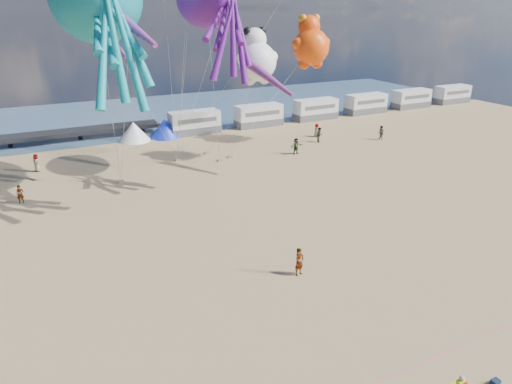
{
  "coord_description": "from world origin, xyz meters",
  "views": [
    {
      "loc": [
        -13.22,
        -16.57,
        15.51
      ],
      "look_at": [
        -1.93,
        6.0,
        5.31
      ],
      "focal_mm": 32.0,
      "sensor_mm": 36.0,
      "label": 1
    }
  ],
  "objects_px": {
    "beachgoer_5": "(20,194)",
    "windsock_mid": "(270,78)",
    "beachgoer_7": "(381,133)",
    "motorhome_4": "(411,99)",
    "standing_person": "(299,262)",
    "sandbag_d": "(206,153)",
    "beachgoer_0": "(37,163)",
    "beachgoer_1": "(319,135)",
    "sandbag_a": "(121,181)",
    "kite_teddy_orange": "(311,47)",
    "sandbag_c": "(230,156)",
    "windsock_left": "(130,25)",
    "tent_white": "(134,132)",
    "motorhome_3": "(366,104)",
    "kite_panda": "(257,62)",
    "motorhome_1": "(259,115)",
    "motorhome_2": "(315,109)",
    "windsock_right": "(113,41)",
    "beachgoer_6": "(317,130)",
    "sandbag_e": "(177,160)",
    "motorhome_5": "(452,94)",
    "sandbag_b": "(220,160)",
    "tent_blue": "(165,128)",
    "motorhome_0": "(195,122)",
    "beachgoer_4": "(296,146)",
    "cooler_navy": "(495,382)"
  },
  "relations": [
    {
      "from": "windsock_left",
      "to": "sandbag_a",
      "type": "bearing_deg",
      "value": 84.74
    },
    {
      "from": "beachgoer_6",
      "to": "sandbag_a",
      "type": "distance_m",
      "value": 26.73
    },
    {
      "from": "sandbag_c",
      "to": "windsock_left",
      "type": "relative_size",
      "value": 0.07
    },
    {
      "from": "motorhome_4",
      "to": "windsock_right",
      "type": "xyz_separation_m",
      "value": [
        -49.75,
        -13.81,
        11.36
      ]
    },
    {
      "from": "beachgoer_5",
      "to": "windsock_left",
      "type": "xyz_separation_m",
      "value": [
        9.61,
        -4.83,
        13.56
      ]
    },
    {
      "from": "tent_blue",
      "to": "kite_panda",
      "type": "xyz_separation_m",
      "value": [
        6.4,
        -13.64,
        9.23
      ]
    },
    {
      "from": "sandbag_d",
      "to": "sandbag_e",
      "type": "relative_size",
      "value": 1.0
    },
    {
      "from": "motorhome_0",
      "to": "standing_person",
      "type": "height_order",
      "value": "motorhome_0"
    },
    {
      "from": "motorhome_5",
      "to": "beachgoer_7",
      "type": "height_order",
      "value": "motorhome_5"
    },
    {
      "from": "motorhome_5",
      "to": "kite_panda",
      "type": "bearing_deg",
      "value": -163.17
    },
    {
      "from": "beachgoer_7",
      "to": "motorhome_4",
      "type": "bearing_deg",
      "value": 128.78
    },
    {
      "from": "beachgoer_5",
      "to": "windsock_mid",
      "type": "bearing_deg",
      "value": 0.67
    },
    {
      "from": "tent_blue",
      "to": "sandbag_a",
      "type": "relative_size",
      "value": 8.0
    },
    {
      "from": "motorhome_3",
      "to": "beachgoer_5",
      "type": "relative_size",
      "value": 4.08
    },
    {
      "from": "motorhome_4",
      "to": "windsock_left",
      "type": "xyz_separation_m",
      "value": [
        -49.52,
        -20.32,
        12.87
      ]
    },
    {
      "from": "standing_person",
      "to": "beachgoer_0",
      "type": "height_order",
      "value": "beachgoer_0"
    },
    {
      "from": "motorhome_4",
      "to": "kite_panda",
      "type": "xyz_separation_m",
      "value": [
        -35.6,
        -13.64,
        8.93
      ]
    },
    {
      "from": "motorhome_3",
      "to": "kite_panda",
      "type": "distance_m",
      "value": 30.77
    },
    {
      "from": "tent_white",
      "to": "kite_teddy_orange",
      "type": "distance_m",
      "value": 23.92
    },
    {
      "from": "motorhome_4",
      "to": "beachgoer_5",
      "type": "bearing_deg",
      "value": -165.32
    },
    {
      "from": "motorhome_1",
      "to": "motorhome_2",
      "type": "xyz_separation_m",
      "value": [
        9.5,
        0.0,
        0.0
      ]
    },
    {
      "from": "sandbag_e",
      "to": "beachgoer_4",
      "type": "bearing_deg",
      "value": -15.29
    },
    {
      "from": "beachgoer_1",
      "to": "sandbag_a",
      "type": "bearing_deg",
      "value": 115.49
    },
    {
      "from": "sandbag_a",
      "to": "motorhome_2",
      "type": "bearing_deg",
      "value": 24.33
    },
    {
      "from": "beachgoer_0",
      "to": "windsock_mid",
      "type": "distance_m",
      "value": 25.04
    },
    {
      "from": "tent_blue",
      "to": "motorhome_0",
      "type": "bearing_deg",
      "value": 0.0
    },
    {
      "from": "sandbag_b",
      "to": "motorhome_4",
      "type": "bearing_deg",
      "value": 17.49
    },
    {
      "from": "motorhome_1",
      "to": "beachgoer_0",
      "type": "distance_m",
      "value": 29.87
    },
    {
      "from": "motorhome_1",
      "to": "beachgoer_7",
      "type": "distance_m",
      "value": 17.07
    },
    {
      "from": "sandbag_b",
      "to": "sandbag_d",
      "type": "height_order",
      "value": "same"
    },
    {
      "from": "tent_blue",
      "to": "cooler_navy",
      "type": "distance_m",
      "value": 47.45
    },
    {
      "from": "tent_white",
      "to": "kite_panda",
      "type": "bearing_deg",
      "value": -52.67
    },
    {
      "from": "beachgoer_4",
      "to": "sandbag_d",
      "type": "height_order",
      "value": "beachgoer_4"
    },
    {
      "from": "sandbag_e",
      "to": "sandbag_b",
      "type": "bearing_deg",
      "value": -27.13
    },
    {
      "from": "tent_blue",
      "to": "standing_person",
      "type": "height_order",
      "value": "tent_blue"
    },
    {
      "from": "standing_person",
      "to": "beachgoer_4",
      "type": "xyz_separation_m",
      "value": [
        13.07,
        21.93,
        0.01
      ]
    },
    {
      "from": "standing_person",
      "to": "sandbag_d",
      "type": "height_order",
      "value": "standing_person"
    },
    {
      "from": "beachgoer_6",
      "to": "windsock_mid",
      "type": "distance_m",
      "value": 17.35
    },
    {
      "from": "sandbag_c",
      "to": "sandbag_e",
      "type": "relative_size",
      "value": 1.0
    },
    {
      "from": "standing_person",
      "to": "beachgoer_6",
      "type": "bearing_deg",
      "value": 39.69
    },
    {
      "from": "sandbag_a",
      "to": "tent_white",
      "type": "bearing_deg",
      "value": 72.38
    },
    {
      "from": "sandbag_c",
      "to": "kite_panda",
      "type": "bearing_deg",
      "value": -38.77
    },
    {
      "from": "sandbag_d",
      "to": "motorhome_4",
      "type": "bearing_deg",
      "value": 12.96
    },
    {
      "from": "motorhome_1",
      "to": "sandbag_a",
      "type": "bearing_deg",
      "value": -147.1
    },
    {
      "from": "beachgoer_4",
      "to": "beachgoer_5",
      "type": "relative_size",
      "value": 1.15
    },
    {
      "from": "sandbag_d",
      "to": "windsock_mid",
      "type": "height_order",
      "value": "windsock_mid"
    },
    {
      "from": "motorhome_3",
      "to": "sandbag_b",
      "type": "bearing_deg",
      "value": -157.48
    },
    {
      "from": "motorhome_2",
      "to": "sandbag_c",
      "type": "relative_size",
      "value": 13.2
    },
    {
      "from": "motorhome_0",
      "to": "motorhome_1",
      "type": "height_order",
      "value": "same"
    },
    {
      "from": "motorhome_4",
      "to": "kite_teddy_orange",
      "type": "xyz_separation_m",
      "value": [
        -26.75,
        -9.97,
        9.8
      ]
    }
  ]
}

